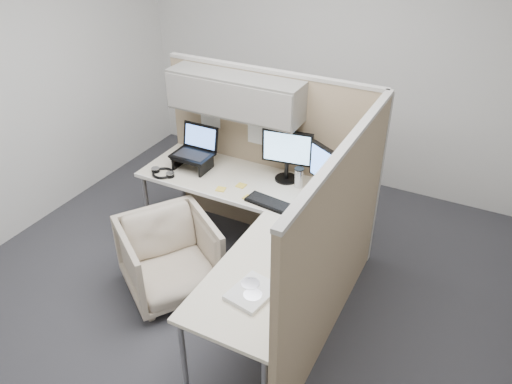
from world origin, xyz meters
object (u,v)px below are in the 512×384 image
at_px(desk, 252,218).
at_px(monitor_left, 287,152).
at_px(office_chair, 169,254).
at_px(keyboard, 272,204).

relative_size(desk, monitor_left, 4.29).
height_order(desk, office_chair, same).
bearing_deg(keyboard, monitor_left, 106.71).
xyz_separation_m(desk, keyboard, (0.10, 0.17, 0.05)).
distance_m(desk, office_chair, 0.75).
bearing_deg(office_chair, monitor_left, 3.03).
bearing_deg(monitor_left, keyboard, -88.74).
bearing_deg(desk, keyboard, 60.56).
bearing_deg(desk, monitor_left, 87.41).
bearing_deg(office_chair, desk, -22.49).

